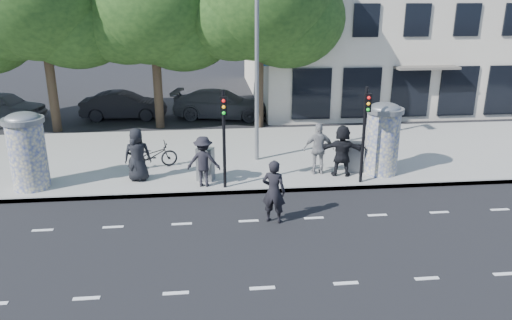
{
  "coord_description": "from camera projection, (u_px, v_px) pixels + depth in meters",
  "views": [
    {
      "loc": [
        -1.18,
        -12.18,
        6.59
      ],
      "look_at": [
        0.44,
        3.5,
        1.22
      ],
      "focal_mm": 35.0,
      "sensor_mm": 36.0,
      "label": 1
    }
  ],
  "objects": [
    {
      "name": "tree_near_left",
      "position": [
        152.0,
        2.0,
        23.37
      ],
      "size": [
        6.8,
        6.8,
        8.97
      ],
      "color": "#38281C",
      "rests_on": "ground"
    },
    {
      "name": "ped_e",
      "position": [
        319.0,
        149.0,
        18.2
      ],
      "size": [
        1.15,
        0.68,
        1.92
      ],
      "primitive_type": "imported",
      "rotation": [
        0.0,
        0.0,
        3.1
      ],
      "color": "gray",
      "rests_on": "sidewalk"
    },
    {
      "name": "cabinet_left",
      "position": [
        205.0,
        164.0,
        17.69
      ],
      "size": [
        0.68,
        0.58,
        1.19
      ],
      "primitive_type": "cube",
      "rotation": [
        0.0,
        0.0,
        -0.34
      ],
      "color": "slate",
      "rests_on": "sidewalk"
    },
    {
      "name": "ad_column_right",
      "position": [
        383.0,
        137.0,
        18.14
      ],
      "size": [
        1.36,
        1.36,
        2.65
      ],
      "color": "beige",
      "rests_on": "sidewalk"
    },
    {
      "name": "curb",
      "position": [
        243.0,
        192.0,
        17.02
      ],
      "size": [
        40.0,
        0.1,
        0.16
      ],
      "primitive_type": "cube",
      "color": "slate",
      "rests_on": "ground"
    },
    {
      "name": "bicycle",
      "position": [
        153.0,
        155.0,
        18.96
      ],
      "size": [
        1.13,
        1.96,
        0.98
      ],
      "primitive_type": "imported",
      "rotation": [
        0.0,
        0.0,
        1.85
      ],
      "color": "black",
      "rests_on": "sidewalk"
    },
    {
      "name": "traffic_pole_near",
      "position": [
        224.0,
        129.0,
        16.5
      ],
      "size": [
        0.22,
        0.31,
        3.4
      ],
      "color": "black",
      "rests_on": "sidewalk"
    },
    {
      "name": "traffic_pole_far",
      "position": [
        365.0,
        126.0,
        16.97
      ],
      "size": [
        0.22,
        0.31,
        3.4
      ],
      "color": "black",
      "rests_on": "sidewalk"
    },
    {
      "name": "ped_b",
      "position": [
        135.0,
        159.0,
        17.55
      ],
      "size": [
        0.65,
        0.5,
        1.61
      ],
      "primitive_type": "imported",
      "rotation": [
        0.0,
        0.0,
        2.93
      ],
      "color": "black",
      "rests_on": "sidewalk"
    },
    {
      "name": "car_left",
      "position": [
        4.0,
        106.0,
        26.71
      ],
      "size": [
        2.77,
        4.64,
        1.48
      ],
      "primitive_type": "imported",
      "rotation": [
        0.0,
        0.0,
        1.32
      ],
      "color": "#55585C",
      "rests_on": "ground"
    },
    {
      "name": "man_road",
      "position": [
        274.0,
        191.0,
        14.69
      ],
      "size": [
        0.83,
        0.7,
        1.94
      ],
      "primitive_type": "imported",
      "rotation": [
        0.0,
        0.0,
        2.76
      ],
      "color": "black",
      "rests_on": "ground"
    },
    {
      "name": "ground",
      "position": [
        253.0,
        243.0,
        13.71
      ],
      "size": [
        120.0,
        120.0,
        0.0
      ],
      "primitive_type": "plane",
      "color": "black",
      "rests_on": "ground"
    },
    {
      "name": "ped_a",
      "position": [
        137.0,
        155.0,
        17.56
      ],
      "size": [
        0.97,
        0.67,
        1.9
      ],
      "primitive_type": "imported",
      "rotation": [
        0.0,
        0.0,
        3.21
      ],
      "color": "black",
      "rests_on": "sidewalk"
    },
    {
      "name": "lane_dash_near",
      "position": [
        262.0,
        288.0,
        11.63
      ],
      "size": [
        32.0,
        0.12,
        0.01
      ],
      "primitive_type": "cube",
      "color": "silver",
      "rests_on": "ground"
    },
    {
      "name": "lane_dash_far",
      "position": [
        249.0,
        221.0,
        15.02
      ],
      "size": [
        32.0,
        0.12,
        0.01
      ],
      "primitive_type": "cube",
      "color": "silver",
      "rests_on": "ground"
    },
    {
      "name": "ped_f",
      "position": [
        342.0,
        151.0,
        18.02
      ],
      "size": [
        1.85,
        1.0,
        1.89
      ],
      "primitive_type": "imported",
      "rotation": [
        0.0,
        0.0,
        2.92
      ],
      "color": "black",
      "rests_on": "sidewalk"
    },
    {
      "name": "car_mid",
      "position": [
        124.0,
        105.0,
        26.81
      ],
      "size": [
        1.72,
        4.49,
        1.46
      ],
      "primitive_type": "imported",
      "rotation": [
        0.0,
        0.0,
        1.53
      ],
      "color": "black",
      "rests_on": "ground"
    },
    {
      "name": "building",
      "position": [
        410.0,
        0.0,
        31.76
      ],
      "size": [
        20.3,
        15.85,
        12.0
      ],
      "color": "beige",
      "rests_on": "ground"
    },
    {
      "name": "car_right",
      "position": [
        221.0,
        104.0,
        27.01
      ],
      "size": [
        3.13,
        5.53,
        1.51
      ],
      "primitive_type": "imported",
      "rotation": [
        0.0,
        0.0,
        1.37
      ],
      "color": "#494B50",
      "rests_on": "ground"
    },
    {
      "name": "sidewalk",
      "position": [
        236.0,
        156.0,
        20.74
      ],
      "size": [
        40.0,
        8.0,
        0.15
      ],
      "primitive_type": "cube",
      "color": "gray",
      "rests_on": "ground"
    },
    {
      "name": "street_lamp",
      "position": [
        257.0,
        41.0,
        18.48
      ],
      "size": [
        0.25,
        0.93,
        8.0
      ],
      "color": "slate",
      "rests_on": "sidewalk"
    },
    {
      "name": "ped_d",
      "position": [
        203.0,
        161.0,
        17.07
      ],
      "size": [
        1.22,
        0.8,
        1.77
      ],
      "primitive_type": "imported",
      "rotation": [
        0.0,
        0.0,
        3.01
      ],
      "color": "black",
      "rests_on": "sidewalk"
    },
    {
      "name": "cabinet_right",
      "position": [
        355.0,
        157.0,
        18.55
      ],
      "size": [
        0.63,
        0.53,
        1.13
      ],
      "primitive_type": "cube",
      "rotation": [
        0.0,
        0.0,
        -0.28
      ],
      "color": "slate",
      "rests_on": "sidewalk"
    },
    {
      "name": "ad_column_left",
      "position": [
        27.0,
        149.0,
        16.75
      ],
      "size": [
        1.36,
        1.36,
        2.65
      ],
      "color": "beige",
      "rests_on": "sidewalk"
    }
  ]
}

